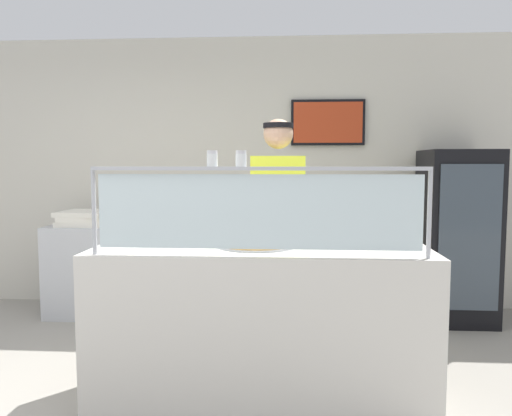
{
  "coord_description": "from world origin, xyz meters",
  "views": [
    {
      "loc": [
        1.17,
        -2.62,
        1.45
      ],
      "look_at": [
        0.96,
        0.38,
        1.18
      ],
      "focal_mm": 35.52,
      "sensor_mm": 36.0,
      "label": 1
    }
  ],
  "objects_px": {
    "pizza_tray": "(257,243)",
    "pizza_server": "(257,240)",
    "pepper_flake_shaker": "(241,160)",
    "pizza_box_stack": "(87,218)",
    "parmesan_shaker": "(212,160)",
    "drink_fridge": "(457,236)",
    "worker_figure": "(279,226)"
  },
  "relations": [
    {
      "from": "pizza_tray",
      "to": "pizza_server",
      "type": "height_order",
      "value": "pizza_server"
    },
    {
      "from": "pizza_tray",
      "to": "pepper_flake_shaker",
      "type": "distance_m",
      "value": 0.61
    },
    {
      "from": "pepper_flake_shaker",
      "to": "pizza_box_stack",
      "type": "bearing_deg",
      "value": 130.1
    },
    {
      "from": "pizza_server",
      "to": "parmesan_shaker",
      "type": "xyz_separation_m",
      "value": [
        -0.21,
        -0.32,
        0.48
      ]
    },
    {
      "from": "pizza_tray",
      "to": "pizza_box_stack",
      "type": "bearing_deg",
      "value": 136.42
    },
    {
      "from": "pizza_tray",
      "to": "pepper_flake_shaker",
      "type": "height_order",
      "value": "pepper_flake_shaker"
    },
    {
      "from": "pizza_tray",
      "to": "parmesan_shaker",
      "type": "xyz_separation_m",
      "value": [
        -0.21,
        -0.34,
        0.5
      ]
    },
    {
      "from": "drink_fridge",
      "to": "pizza_box_stack",
      "type": "xyz_separation_m",
      "value": [
        -3.45,
        -0.04,
        0.15
      ]
    },
    {
      "from": "worker_figure",
      "to": "pizza_box_stack",
      "type": "xyz_separation_m",
      "value": [
        -1.85,
        1.08,
        -0.08
      ]
    },
    {
      "from": "pepper_flake_shaker",
      "to": "pizza_box_stack",
      "type": "relative_size",
      "value": 0.17
    },
    {
      "from": "pizza_tray",
      "to": "drink_fridge",
      "type": "relative_size",
      "value": 0.31
    },
    {
      "from": "pizza_server",
      "to": "pepper_flake_shaker",
      "type": "height_order",
      "value": "pepper_flake_shaker"
    },
    {
      "from": "pepper_flake_shaker",
      "to": "worker_figure",
      "type": "height_order",
      "value": "worker_figure"
    },
    {
      "from": "parmesan_shaker",
      "to": "worker_figure",
      "type": "height_order",
      "value": "worker_figure"
    },
    {
      "from": "parmesan_shaker",
      "to": "pepper_flake_shaker",
      "type": "distance_m",
      "value": 0.15
    },
    {
      "from": "pepper_flake_shaker",
      "to": "pizza_box_stack",
      "type": "xyz_separation_m",
      "value": [
        -1.67,
        1.98,
        -0.54
      ]
    },
    {
      "from": "drink_fridge",
      "to": "pizza_box_stack",
      "type": "height_order",
      "value": "drink_fridge"
    },
    {
      "from": "pizza_tray",
      "to": "pizza_server",
      "type": "xyz_separation_m",
      "value": [
        0.0,
        -0.02,
        0.02
      ]
    },
    {
      "from": "parmesan_shaker",
      "to": "pepper_flake_shaker",
      "type": "bearing_deg",
      "value": 0.0
    },
    {
      "from": "drink_fridge",
      "to": "worker_figure",
      "type": "bearing_deg",
      "value": -145.13
    },
    {
      "from": "pizza_server",
      "to": "pizza_box_stack",
      "type": "height_order",
      "value": "pizza_box_stack"
    },
    {
      "from": "pizza_box_stack",
      "to": "worker_figure",
      "type": "bearing_deg",
      "value": -30.18
    },
    {
      "from": "worker_figure",
      "to": "drink_fridge",
      "type": "distance_m",
      "value": 1.97
    },
    {
      "from": "parmesan_shaker",
      "to": "pizza_box_stack",
      "type": "xyz_separation_m",
      "value": [
        -1.52,
        1.98,
        -0.54
      ]
    },
    {
      "from": "pizza_server",
      "to": "pizza_tray",
      "type": "bearing_deg",
      "value": 91.51
    },
    {
      "from": "pizza_tray",
      "to": "pepper_flake_shaker",
      "type": "bearing_deg",
      "value": -100.0
    },
    {
      "from": "drink_fridge",
      "to": "pizza_server",
      "type": "bearing_deg",
      "value": -135.2
    },
    {
      "from": "worker_figure",
      "to": "pizza_box_stack",
      "type": "height_order",
      "value": "worker_figure"
    },
    {
      "from": "pizza_server",
      "to": "worker_figure",
      "type": "xyz_separation_m",
      "value": [
        0.12,
        0.59,
        0.02
      ]
    },
    {
      "from": "pepper_flake_shaker",
      "to": "worker_figure",
      "type": "distance_m",
      "value": 1.04
    },
    {
      "from": "pizza_server",
      "to": "pepper_flake_shaker",
      "type": "distance_m",
      "value": 0.58
    },
    {
      "from": "parmesan_shaker",
      "to": "pizza_box_stack",
      "type": "height_order",
      "value": "parmesan_shaker"
    }
  ]
}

